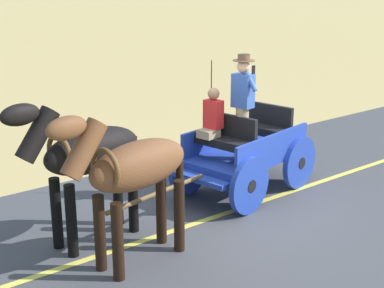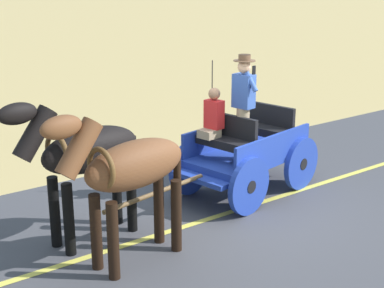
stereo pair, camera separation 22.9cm
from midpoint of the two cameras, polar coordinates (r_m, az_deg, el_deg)
ground_plane at (r=9.47m, az=4.82°, el=-6.42°), size 200.00×200.00×0.00m
road_surface at (r=9.46m, az=4.83°, el=-6.40°), size 5.93×160.00×0.01m
road_centre_stripe at (r=9.46m, az=4.83°, el=-6.37°), size 0.12×160.00×0.00m
horse_drawn_carriage at (r=9.83m, az=4.55°, el=-0.45°), size 1.84×4.51×2.50m
horse_near_side at (r=7.25m, az=-6.97°, el=-2.66°), size 0.78×2.15×2.21m
horse_off_side at (r=7.94m, az=-11.51°, el=-1.13°), size 0.77×2.15×2.21m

